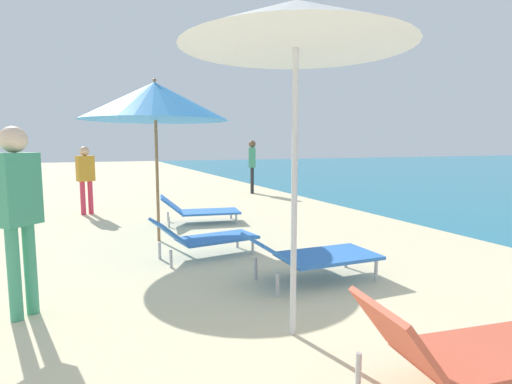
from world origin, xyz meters
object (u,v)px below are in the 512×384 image
person_walking_near (252,161)px  lounger_second_inland (466,348)px  umbrella_farthest (155,101)px  lounger_farthest_shoreside (199,210)px  person_walking_mid (18,202)px  umbrella_second (296,25)px  lounger_farthest_inland (204,237)px  person_walking_far (86,174)px  lounger_second_shoreside (311,255)px

person_walking_near → lounger_second_inland: bearing=-81.9°
umbrella_farthest → person_walking_near: 6.84m
lounger_farthest_shoreside → person_walking_mid: 4.72m
umbrella_second → person_walking_mid: bearing=149.3°
umbrella_farthest → lounger_farthest_inland: (0.43, -1.24, -1.99)m
umbrella_second → lounger_farthest_inland: size_ratio=1.79×
lounger_farthest_inland → person_walking_near: person_walking_near is taller
lounger_second_inland → person_walking_mid: bearing=146.1°
umbrella_second → person_walking_mid: 2.89m
umbrella_second → person_walking_far: bearing=102.7°
umbrella_second → lounger_farthest_shoreside: size_ratio=1.66×
umbrella_farthest → person_walking_far: bearing=108.7°
lounger_second_inland → person_walking_mid: size_ratio=0.88×
lounger_farthest_shoreside → person_walking_mid: (-2.66, -3.82, 0.81)m
lounger_farthest_inland → umbrella_second: bearing=-96.8°
lounger_second_inland → umbrella_farthest: (-1.15, 4.97, 1.98)m
lounger_farthest_inland → person_walking_near: 7.60m
umbrella_second → lounger_farthest_shoreside: (0.51, 5.09, -2.26)m
umbrella_farthest → person_walking_mid: bearing=-122.9°
lounger_farthest_shoreside → lounger_farthest_inland: 2.57m
lounger_farthest_shoreside → umbrella_second: bearing=-86.8°
lounger_second_inland → person_walking_far: (-2.24, 8.21, 0.63)m
lounger_second_inland → person_walking_far: person_walking_far is taller
lounger_second_inland → person_walking_mid: 3.78m
lounger_farthest_shoreside → lounger_second_inland: bearing=-79.8°
umbrella_second → lounger_farthest_inland: (-0.07, 2.59, -2.23)m
lounger_farthest_shoreside → lounger_farthest_inland: bearing=-94.1°
lounger_second_shoreside → lounger_second_inland: bearing=-94.3°
lounger_farthest_shoreside → lounger_farthest_inland: lounger_farthest_inland is taller
lounger_second_shoreside → person_walking_near: bearing=72.7°
umbrella_second → lounger_second_shoreside: umbrella_second is taller
lounger_second_shoreside → lounger_farthest_shoreside: lounger_second_shoreside is taller
lounger_second_inland → lounger_farthest_inland: lounger_second_inland is taller
person_walking_near → person_walking_mid: size_ratio=0.97×
lounger_second_shoreside → lounger_farthest_inland: size_ratio=1.01×
lounger_farthest_shoreside → lounger_second_shoreside: bearing=-76.6°
umbrella_second → lounger_farthest_shoreside: 5.59m
person_walking_mid → umbrella_farthest: bearing=100.5°
umbrella_second → umbrella_farthest: size_ratio=1.05×
lounger_farthest_inland → lounger_farthest_shoreside: bearing=68.6°
lounger_second_inland → lounger_farthest_shoreside: 6.24m
lounger_second_shoreside → person_walking_far: 6.46m
lounger_second_inland → lounger_farthest_shoreside: size_ratio=0.93×
umbrella_second → lounger_second_inland: 2.59m
umbrella_second → lounger_farthest_inland: 3.42m
lounger_second_inland → person_walking_near: 10.84m
lounger_second_inland → lounger_farthest_inland: bearing=107.9°
umbrella_farthest → lounger_farthest_shoreside: (1.01, 1.27, -2.01)m
umbrella_farthest → umbrella_second: bearing=-82.5°
lounger_farthest_inland → person_walking_near: (3.47, 6.72, 0.75)m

